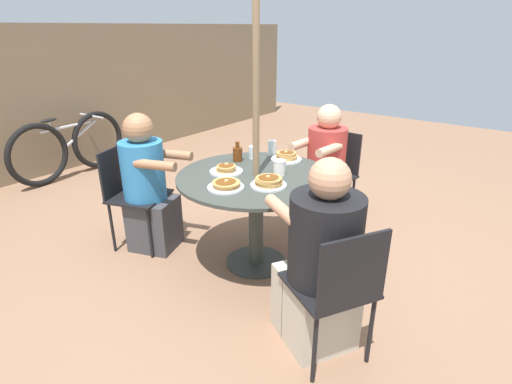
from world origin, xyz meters
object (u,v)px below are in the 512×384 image
at_px(diner_east, 320,266).
at_px(drinking_glass_a, 272,148).
at_px(pancake_plate_d, 226,185).
at_px(coffee_cup, 280,168).
at_px(drinking_glass_b, 253,152).
at_px(diner_south, 324,173).
at_px(bicycle, 70,146).
at_px(patio_chair_north, 130,190).
at_px(pancake_plate_a, 286,157).
at_px(syrup_bottle, 238,154).
at_px(diner_north, 148,189).
at_px(patio_chair_east, 337,286).
at_px(pancake_plate_b, 269,182).
at_px(patio_chair_south, 333,170).
at_px(pancake_plate_c, 226,170).
at_px(patio_table, 256,193).

xyz_separation_m(diner_east, drinking_glass_a, (0.91, 0.96, 0.28)).
relative_size(pancake_plate_d, coffee_cup, 2.20).
bearing_deg(drinking_glass_a, drinking_glass_b, 156.81).
xyz_separation_m(diner_south, bicycle, (-0.68, 3.05, -0.13)).
bearing_deg(diner_east, coffee_cup, 79.40).
xyz_separation_m(patio_chair_north, pancake_plate_d, (0.05, -0.99, 0.26)).
bearing_deg(drinking_glass_b, pancake_plate_a, -62.62).
bearing_deg(syrup_bottle, pancake_plate_d, -148.01).
bearing_deg(diner_south, diner_east, 122.48).
distance_m(diner_east, drinking_glass_b, 1.30).
bearing_deg(patio_chair_north, pancake_plate_a, 108.68).
bearing_deg(pancake_plate_d, pancake_plate_a, 0.87).
distance_m(diner_north, syrup_bottle, 0.77).
xyz_separation_m(patio_chair_east, pancake_plate_a, (0.95, 0.94, 0.27)).
distance_m(patio_chair_east, bicycle, 3.97).
bearing_deg(pancake_plate_a, patio_chair_north, 128.95).
distance_m(patio_chair_east, drinking_glass_a, 1.51).
xyz_separation_m(pancake_plate_a, syrup_bottle, (-0.25, 0.29, 0.03)).
distance_m(pancake_plate_b, pancake_plate_d, 0.28).
xyz_separation_m(patio_chair_north, bicycle, (0.58, 1.98, -0.11)).
height_order(diner_south, pancake_plate_d, diner_south).
xyz_separation_m(diner_north, patio_chair_south, (1.37, -0.93, -0.03)).
bearing_deg(diner_east, pancake_plate_c, 99.58).
distance_m(patio_chair_east, diner_south, 1.65).
distance_m(pancake_plate_c, pancake_plate_d, 0.31).
xyz_separation_m(pancake_plate_c, drinking_glass_a, (0.54, -0.02, 0.04)).
distance_m(diner_north, pancake_plate_d, 0.86).
height_order(patio_chair_east, patio_chair_south, same).
relative_size(coffee_cup, drinking_glass_a, 0.89).
height_order(diner_east, bicycle, diner_east).
xyz_separation_m(patio_table, diner_north, (-0.31, 0.84, -0.07)).
bearing_deg(diner_south, syrup_bottle, 66.43).
distance_m(diner_north, patio_chair_south, 1.65).
xyz_separation_m(patio_chair_east, diner_south, (1.42, 0.84, 0.02)).
bearing_deg(patio_chair_north, drinking_glass_b, 111.80).
xyz_separation_m(pancake_plate_c, drinking_glass_b, (0.38, 0.05, 0.03)).
bearing_deg(drinking_glass_b, pancake_plate_c, -172.69).
bearing_deg(patio_chair_south, coffee_cup, 97.16).
height_order(patio_chair_east, pancake_plate_d, patio_chair_east).
relative_size(syrup_bottle, drinking_glass_a, 1.26).
relative_size(pancake_plate_b, drinking_glass_b, 2.38).
bearing_deg(drinking_glass_a, patio_table, -157.95).
xyz_separation_m(diner_east, pancake_plate_b, (0.33, 0.58, 0.25)).
bearing_deg(coffee_cup, pancake_plate_d, 162.17).
xyz_separation_m(patio_chair_north, pancake_plate_c, (0.29, -0.78, 0.26)).
bearing_deg(coffee_cup, diner_south, 3.85).
distance_m(patio_chair_east, syrup_bottle, 1.45).
bearing_deg(pancake_plate_c, pancake_plate_b, -94.56).
height_order(patio_chair_north, diner_south, diner_south).
xyz_separation_m(patio_chair_east, diner_east, (0.08, 0.14, 0.02)).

